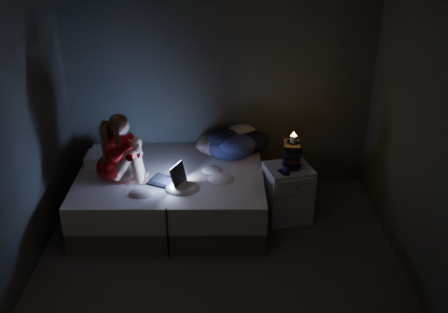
{
  "coord_description": "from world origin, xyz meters",
  "views": [
    {
      "loc": [
        0.03,
        -3.83,
        3.21
      ],
      "look_at": [
        0.05,
        1.0,
        0.8
      ],
      "focal_mm": 41.02,
      "sensor_mm": 36.0,
      "label": 1
    }
  ],
  "objects_px": {
    "woman": "(109,149)",
    "phone": "(281,171)",
    "candle": "(293,139)",
    "laptop": "(166,172)",
    "nightstand": "(287,193)",
    "bed": "(172,194)"
  },
  "relations": [
    {
      "from": "bed",
      "to": "woman",
      "type": "relative_size",
      "value": 2.66
    },
    {
      "from": "candle",
      "to": "bed",
      "type": "bearing_deg",
      "value": 178.62
    },
    {
      "from": "candle",
      "to": "phone",
      "type": "bearing_deg",
      "value": -139.24
    },
    {
      "from": "woman",
      "to": "laptop",
      "type": "relative_size",
      "value": 2.1
    },
    {
      "from": "laptop",
      "to": "phone",
      "type": "distance_m",
      "value": 1.22
    },
    {
      "from": "candle",
      "to": "nightstand",
      "type": "bearing_deg",
      "value": -165.45
    },
    {
      "from": "nightstand",
      "to": "phone",
      "type": "xyz_separation_m",
      "value": [
        -0.1,
        -0.11,
        0.32
      ]
    },
    {
      "from": "woman",
      "to": "candle",
      "type": "relative_size",
      "value": 9.49
    },
    {
      "from": "laptop",
      "to": "phone",
      "type": "xyz_separation_m",
      "value": [
        1.21,
        0.08,
        -0.04
      ]
    },
    {
      "from": "woman",
      "to": "laptop",
      "type": "height_order",
      "value": "woman"
    },
    {
      "from": "bed",
      "to": "nightstand",
      "type": "relative_size",
      "value": 3.16
    },
    {
      "from": "phone",
      "to": "nightstand",
      "type": "bearing_deg",
      "value": 34.13
    },
    {
      "from": "woman",
      "to": "candle",
      "type": "xyz_separation_m",
      "value": [
        1.92,
        0.15,
        0.04
      ]
    },
    {
      "from": "nightstand",
      "to": "laptop",
      "type": "bearing_deg",
      "value": 173.82
    },
    {
      "from": "candle",
      "to": "phone",
      "type": "distance_m",
      "value": 0.37
    },
    {
      "from": "nightstand",
      "to": "candle",
      "type": "relative_size",
      "value": 7.97
    },
    {
      "from": "nightstand",
      "to": "woman",
      "type": "bearing_deg",
      "value": 169.97
    },
    {
      "from": "nightstand",
      "to": "candle",
      "type": "bearing_deg",
      "value": 0.15
    },
    {
      "from": "woman",
      "to": "phone",
      "type": "xyz_separation_m",
      "value": [
        1.79,
        0.04,
        -0.29
      ]
    },
    {
      "from": "woman",
      "to": "nightstand",
      "type": "xyz_separation_m",
      "value": [
        1.89,
        0.14,
        -0.61
      ]
    },
    {
      "from": "laptop",
      "to": "phone",
      "type": "bearing_deg",
      "value": 28.95
    },
    {
      "from": "woman",
      "to": "bed",
      "type": "bearing_deg",
      "value": 13.0
    }
  ]
}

